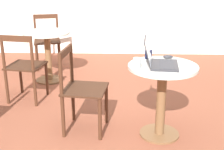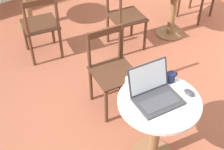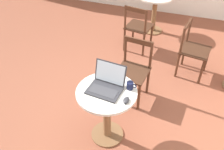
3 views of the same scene
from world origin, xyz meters
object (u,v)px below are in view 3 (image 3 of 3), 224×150
Objects in this scene: laptop at (106,85)px; drinking_glass at (105,72)px; cafe_table_far at (155,6)px; chair_near_back at (133,71)px; cafe_table_near at (107,105)px; chair_far_front at (138,28)px; mug at (130,85)px; chair_mid_left at (192,50)px; mouse at (126,100)px.

laptop reaches higher than drinking_glass.
chair_near_back is (0.11, -1.96, -0.08)m from cafe_table_far.
cafe_table_near is 1.98m from chair_far_front.
cafe_table_near is 0.36m from mug.
cafe_table_far is 0.85× the size of chair_far_front.
laptop is 0.23m from drinking_glass.
drinking_glass is at bearing 159.00° from mug.
chair_far_front is 2.26× the size of laptop.
chair_near_back is 0.67m from drinking_glass.
chair_near_back is at bearing -132.16° from chair_mid_left.
laptop is (-0.11, -0.75, 0.34)m from chair_near_back.
laptop is (0.13, -1.93, 0.34)m from chair_far_front.
mouse is (0.25, -2.82, 0.22)m from cafe_table_far.
cafe_table_far is at bearing 80.44° from chair_far_front.
cafe_table_far is 2.72m from laptop.
laptop is (-0.82, -1.53, 0.34)m from chair_mid_left.
mouse is at bearing -80.44° from chair_near_back.
cafe_table_near is at bearing -151.59° from mug.
laptop is at bearing -98.38° from chair_near_back.
cafe_table_near is at bearing -117.04° from chair_mid_left.
mug reaches higher than mouse.
laptop is at bearing -66.48° from drinking_glass.
chair_mid_left is at bearing 68.24° from mug.
laptop is (-0.00, -2.71, 0.26)m from cafe_table_far.
mouse is 0.92× the size of mug.
chair_near_back is at bearing 83.32° from cafe_table_near.
chair_far_front is at bearing 91.21° from drinking_glass.
cafe_table_near is 0.37m from drinking_glass.
cafe_table_near is 0.34m from mouse.
chair_mid_left reaches higher than drinking_glass.
chair_near_back is 1.00× the size of chair_mid_left.
mouse is at bearing -85.66° from mug.
mug is at bearing -78.79° from chair_far_front.
mug is (0.22, 0.12, 0.25)m from cafe_table_near.
chair_far_front is 1.91m from mug.
chair_mid_left is 1.59m from mug.
chair_mid_left is 1.64m from drinking_glass.
chair_mid_left is 8.70× the size of drinking_glass.
chair_mid_left reaches higher than cafe_table_far.
chair_mid_left is 1.77m from laptop.
chair_near_back is 0.93m from mouse.
drinking_glass reaches higher than cafe_table_far.
laptop is 3.79× the size of mouse.
chair_near_back reaches higher than cafe_table_far.
cafe_table_near is 7.41× the size of drinking_glass.
chair_far_front is at bearing 101.28° from chair_near_back.
chair_mid_left is (0.80, 1.57, -0.08)m from cafe_table_near.
chair_near_back is 7.88× the size of mug.
chair_near_back reaches higher than mug.
laptop reaches higher than cafe_table_far.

